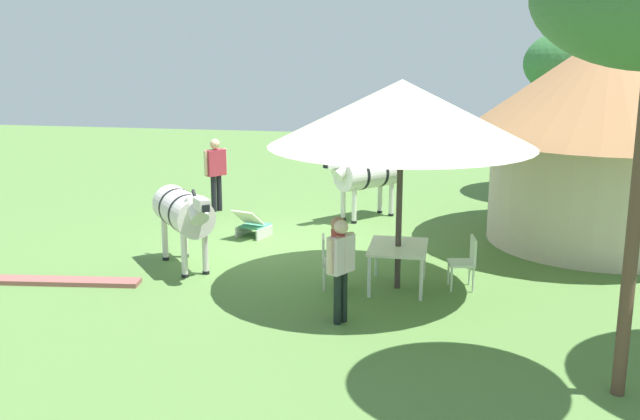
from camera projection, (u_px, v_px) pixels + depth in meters
ground_plane at (285, 249)px, 14.94m from camera, size 36.00×36.00×0.00m
thatched_hut at (605, 124)px, 14.92m from camera, size 5.76×5.76×4.32m
shade_umbrella at (402, 113)px, 11.98m from camera, size 4.36×4.36×3.50m
patio_dining_table at (398, 251)px, 12.51m from camera, size 1.24×0.97×0.74m
patio_chair_near_lawn at (467, 259)px, 12.51m from camera, size 0.50×0.48×0.90m
patio_chair_near_hut at (330, 258)px, 12.55m from camera, size 0.51×0.49×0.90m
guest_beside_umbrella at (341, 262)px, 10.92m from camera, size 0.50×0.39×1.58m
guest_behind_table at (338, 258)px, 11.04m from camera, size 0.57×0.27×1.60m
standing_watcher at (216, 168)px, 17.90m from camera, size 0.51×0.47×1.77m
striped_lounge_chair at (252, 225)px, 15.79m from camera, size 0.92×0.75×0.65m
zebra_nearest_camera at (366, 174)px, 17.19m from camera, size 1.79×1.66×1.59m
zebra_by_umbrella at (184, 212)px, 13.52m from camera, size 1.88×1.61×1.58m
acacia_tree_left_background at (590, 64)px, 19.24m from camera, size 3.36×3.36×4.47m
brick_patio_kerb at (60, 281)px, 12.88m from camera, size 0.68×2.82×0.08m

